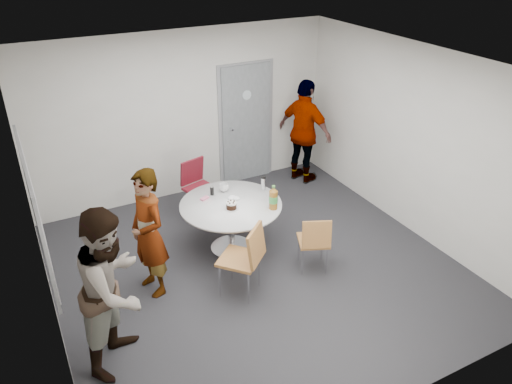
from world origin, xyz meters
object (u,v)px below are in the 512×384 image
door (246,124)px  table (234,209)px  person_right (305,132)px  whiteboard (36,211)px  chair_near_right (315,239)px  person_left (113,288)px  chair_near_left (247,254)px  person_main (149,234)px  chair_far (197,182)px

door → table: bearing=-121.0°
table → person_right: size_ratio=0.76×
whiteboard → person_right: 4.77m
whiteboard → person_right: (4.41, 1.73, -0.54)m
door → table: door is taller
chair_near_right → person_left: person_left is taller
chair_near_left → person_main: bearing=106.2°
person_main → person_right: bearing=105.2°
person_left → table: bearing=-17.3°
door → person_right: size_ratio=1.16×
chair_near_left → person_right: (2.28, 2.33, 0.32)m
chair_near_left → person_main: (-0.99, 0.61, 0.23)m
table → chair_near_right: table is taller
whiteboard → table: bearing=8.6°
whiteboard → table: size_ratio=1.37×
chair_far → person_right: 2.13m
chair_far → person_left: 3.02m
whiteboard → chair_far: (2.32, 1.50, -0.90)m
whiteboard → chair_near_right: (3.10, -0.59, -0.96)m
chair_near_right → chair_far: chair_far is taller
person_main → person_left: bearing=-46.9°
table → person_right: bearing=34.4°
chair_near_left → chair_near_right: bearing=-41.7°
table → chair_near_left: (-0.28, -0.96, -0.04)m
table → person_right: (2.00, 1.37, 0.28)m
table → person_left: size_ratio=0.77×
door → chair_far: (-1.24, -0.78, -0.47)m
door → person_main: size_ratio=1.29×
whiteboard → person_right: bearing=21.5°
person_main → person_right: (3.28, 1.72, 0.09)m
chair_near_left → person_right: size_ratio=0.53×
whiteboard → door: bearing=32.7°
chair_near_left → person_left: bearing=148.2°
door → person_left: 4.40m
chair_near_left → person_right: bearing=3.5°
door → chair_near_right: 2.96m
table → chair_near_right: 1.19m
chair_near_left → chair_near_right: chair_near_left is taller
person_main → chair_far: bearing=128.9°
person_main → person_right: size_ratio=0.90×
chair_far → person_main: (-1.19, -1.48, 0.27)m
chair_near_right → chair_near_left: bearing=-156.3°
whiteboard → person_main: 1.30m
chair_near_right → person_main: (-1.97, 0.61, 0.33)m
person_left → person_right: (3.90, 2.62, 0.01)m
table → chair_near_left: table is taller
person_main → person_left: (-0.62, -0.91, 0.07)m
chair_near_right → door: bearing=104.2°
door → whiteboard: (-3.56, -2.28, 0.42)m
door → person_left: door is taller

